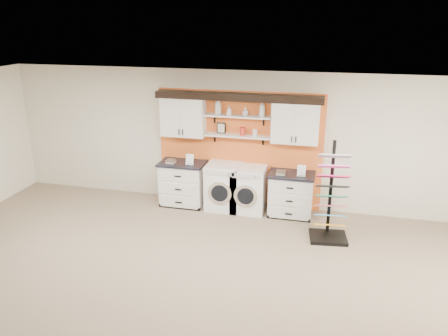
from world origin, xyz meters
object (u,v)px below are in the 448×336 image
(washer, at_px, (224,186))
(dryer, at_px, (249,189))
(sample_rack, at_px, (330,210))
(base_cabinet_right, at_px, (291,194))
(base_cabinet_left, at_px, (183,183))

(washer, bearing_deg, dryer, 0.00)
(washer, xyz_separation_m, sample_rack, (2.15, -0.84, 0.08))
(base_cabinet_right, relative_size, dryer, 0.96)
(washer, distance_m, dryer, 0.53)
(base_cabinet_left, relative_size, sample_rack, 0.53)
(base_cabinet_right, height_order, dryer, dryer)
(dryer, relative_size, sample_rack, 0.52)
(base_cabinet_left, xyz_separation_m, washer, (0.88, -0.00, 0.01))
(base_cabinet_right, relative_size, sample_rack, 0.50)
(base_cabinet_left, distance_m, dryer, 1.41)
(base_cabinet_left, bearing_deg, washer, -0.22)
(base_cabinet_left, relative_size, dryer, 1.02)
(base_cabinet_left, xyz_separation_m, sample_rack, (3.03, -0.85, 0.09))
(dryer, distance_m, sample_rack, 1.83)
(dryer, bearing_deg, sample_rack, -27.53)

